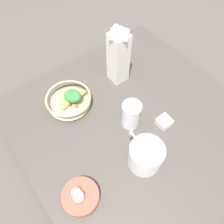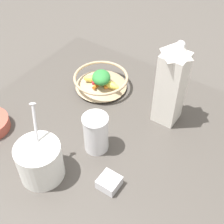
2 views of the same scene
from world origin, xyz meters
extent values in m
plane|color=#4C4742|center=(0.00, 0.00, 0.00)|extent=(6.00, 6.00, 0.00)
cube|color=#47423D|center=(0.00, 0.00, 0.02)|extent=(0.94, 0.94, 0.05)
cylinder|color=tan|center=(0.17, -0.24, 0.05)|extent=(0.10, 0.10, 0.01)
cone|color=tan|center=(0.17, -0.24, 0.08)|extent=(0.19, 0.19, 0.04)
torus|color=tan|center=(0.17, -0.24, 0.10)|extent=(0.20, 0.20, 0.01)
ellipsoid|color=#EFD64C|center=(0.17, -0.24, 0.09)|extent=(0.05, 0.07, 0.03)
ellipsoid|color=#EFD64C|center=(0.13, -0.23, 0.09)|extent=(0.08, 0.03, 0.03)
ellipsoid|color=#EFD64C|center=(0.20, -0.22, 0.09)|extent=(0.07, 0.05, 0.03)
cylinder|color=orange|center=(0.18, -0.24, 0.09)|extent=(0.04, 0.03, 0.01)
cylinder|color=orange|center=(0.13, -0.23, 0.09)|extent=(0.03, 0.04, 0.01)
cylinder|color=orange|center=(0.17, -0.20, 0.09)|extent=(0.01, 0.04, 0.01)
sphere|color=red|center=(0.15, -0.24, 0.09)|extent=(0.01, 0.01, 0.01)
sphere|color=red|center=(0.17, -0.24, 0.09)|extent=(0.02, 0.02, 0.02)
sphere|color=red|center=(0.18, -0.21, 0.09)|extent=(0.01, 0.01, 0.01)
ellipsoid|color=#2D7F38|center=(0.16, -0.22, 0.11)|extent=(0.10, 0.10, 0.04)
cube|color=silver|center=(-0.10, -0.23, 0.17)|extent=(0.08, 0.08, 0.25)
pyramid|color=silver|center=(-0.10, -0.23, 0.32)|extent=(0.08, 0.08, 0.04)
cylinder|color=white|center=(-0.10, -0.25, 0.32)|extent=(0.03, 0.01, 0.03)
cylinder|color=white|center=(0.09, 0.16, 0.11)|extent=(0.12, 0.12, 0.11)
cylinder|color=white|center=(0.09, 0.16, 0.15)|extent=(0.11, 0.11, 0.02)
cylinder|color=silver|center=(0.11, 0.14, 0.19)|extent=(0.05, 0.06, 0.15)
ellipsoid|color=silver|center=(0.13, 0.11, 0.26)|extent=(0.02, 0.02, 0.01)
cylinder|color=white|center=(0.02, 0.00, 0.11)|extent=(0.07, 0.07, 0.13)
torus|color=white|center=(0.02, 0.00, 0.17)|extent=(0.08, 0.08, 0.01)
cube|color=silver|center=(-0.09, 0.09, 0.06)|extent=(0.06, 0.06, 0.03)
cube|color=brown|center=(-0.09, 0.09, 0.06)|extent=(0.05, 0.05, 0.02)
cylinder|color=#B24C3D|center=(0.35, 0.13, 0.07)|extent=(0.13, 0.13, 0.04)
sphere|color=silver|center=(0.35, 0.12, 0.10)|extent=(0.04, 0.04, 0.04)
sphere|color=silver|center=(0.36, 0.13, 0.10)|extent=(0.04, 0.04, 0.04)
sphere|color=silver|center=(0.35, 0.13, 0.10)|extent=(0.03, 0.03, 0.03)
camera|label=1|loc=(0.36, 0.32, 0.85)|focal=35.00mm
camera|label=2|loc=(-0.36, 0.48, 0.79)|focal=50.00mm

